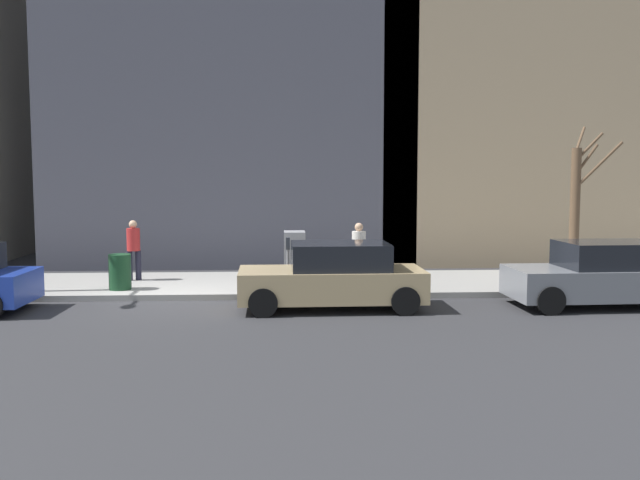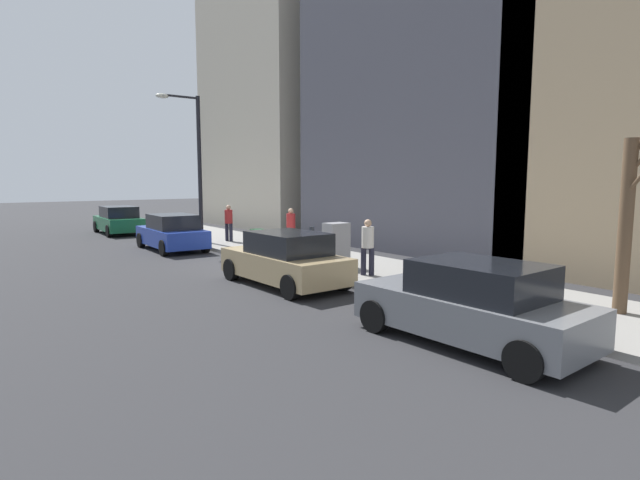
{
  "view_description": "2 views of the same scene",
  "coord_description": "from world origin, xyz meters",
  "views": [
    {
      "loc": [
        -17.28,
        -2.68,
        3.11
      ],
      "look_at": [
        1.36,
        -3.66,
        1.35
      ],
      "focal_mm": 40.0,
      "sensor_mm": 36.0,
      "label": 1
    },
    {
      "loc": [
        -8.69,
        -15.48,
        2.96
      ],
      "look_at": [
        1.13,
        -2.34,
        0.97
      ],
      "focal_mm": 28.0,
      "sensor_mm": 36.0,
      "label": 2
    }
  ],
  "objects": [
    {
      "name": "sidewalk",
      "position": [
        2.0,
        0.0,
        0.07
      ],
      "size": [
        4.0,
        36.0,
        0.15
      ],
      "primitive_type": "cube",
      "color": "gray",
      "rests_on": "ground"
    },
    {
      "name": "parked_car_tan",
      "position": [
        -1.21,
        -3.84,
        0.74
      ],
      "size": [
        1.98,
        4.23,
        1.52
      ],
      "rotation": [
        0.0,
        0.0,
        0.02
      ],
      "color": "tan",
      "rests_on": "ground"
    },
    {
      "name": "utility_box",
      "position": [
        1.3,
        -2.99,
        0.85
      ],
      "size": [
        0.83,
        0.61,
        1.43
      ],
      "color": "#A8A399",
      "rests_on": "sidewalk"
    },
    {
      "name": "bare_tree",
      "position": [
        2.61,
        -11.05,
        2.16
      ],
      "size": [
        1.7,
        1.26,
        4.35
      ],
      "color": "brown",
      "rests_on": "sidewalk"
    },
    {
      "name": "parked_car_grey",
      "position": [
        -1.25,
        -10.11,
        0.74
      ],
      "size": [
        2.05,
        4.26,
        1.52
      ],
      "rotation": [
        0.0,
        0.0,
        0.03
      ],
      "color": "slate",
      "rests_on": "ground"
    },
    {
      "name": "pedestrian_midblock",
      "position": [
        2.47,
        1.43,
        1.09
      ],
      "size": [
        0.36,
        0.38,
        1.66
      ],
      "rotation": [
        0.0,
        0.0,
        1.95
      ],
      "color": "#1E1E2D",
      "rests_on": "sidewalk"
    },
    {
      "name": "office_block_center",
      "position": [
        11.57,
        -0.95,
        7.87
      ],
      "size": [
        12.14,
        12.14,
        15.74
      ],
      "primitive_type": "cube",
      "color": "#4C4C56",
      "rests_on": "ground"
    },
    {
      "name": "trash_bin",
      "position": [
        0.9,
        1.46,
        0.6
      ],
      "size": [
        0.56,
        0.56,
        0.9
      ],
      "primitive_type": "cylinder",
      "color": "#14381E",
      "rests_on": "sidewalk"
    },
    {
      "name": "pedestrian_near_meter",
      "position": [
        1.15,
        -4.67,
        1.09
      ],
      "size": [
        0.36,
        0.36,
        1.66
      ],
      "rotation": [
        0.0,
        0.0,
        5.4
      ],
      "color": "#1E1E2D",
      "rests_on": "sidewalk"
    },
    {
      "name": "parking_meter",
      "position": [
        0.45,
        -2.81,
        0.98
      ],
      "size": [
        0.14,
        0.1,
        1.35
      ],
      "color": "slate",
      "rests_on": "sidewalk"
    },
    {
      "name": "ground_plane",
      "position": [
        0.0,
        0.0,
        0.0
      ],
      "size": [
        120.0,
        120.0,
        0.0
      ],
      "primitive_type": "plane",
      "color": "#2B2B2D"
    }
  ]
}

